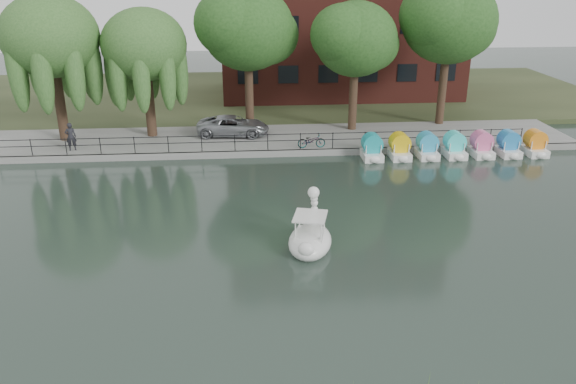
{
  "coord_description": "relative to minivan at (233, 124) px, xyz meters",
  "views": [
    {
      "loc": [
        -1.38,
        -19.57,
        10.85
      ],
      "look_at": [
        0.5,
        4.0,
        1.3
      ],
      "focal_mm": 35.0,
      "sensor_mm": 36.0,
      "label": 1
    }
  ],
  "objects": [
    {
      "name": "railing",
      "position": [
        2.13,
        -3.28,
        -0.01
      ],
      "size": [
        32.0,
        0.05,
        1.0
      ],
      "color": "black",
      "rests_on": "promenade"
    },
    {
      "name": "willow_mid",
      "position": [
        -5.37,
        0.47,
        5.1
      ],
      "size": [
        5.32,
        5.32,
        8.15
      ],
      "color": "#473323",
      "rests_on": "promenade"
    },
    {
      "name": "broadleaf_right",
      "position": [
        8.13,
        0.97,
        5.24
      ],
      "size": [
        5.4,
        5.4,
        8.32
      ],
      "color": "#473323",
      "rests_on": "promenade"
    },
    {
      "name": "broadleaf_center",
      "position": [
        1.13,
        1.47,
        5.91
      ],
      "size": [
        6.0,
        6.0,
        9.25
      ],
      "color": "#473323",
      "rests_on": "promenade"
    },
    {
      "name": "broadleaf_far",
      "position": [
        14.63,
        1.97,
        6.25
      ],
      "size": [
        6.3,
        6.3,
        9.71
      ],
      "color": "#473323",
      "rests_on": "promenade"
    },
    {
      "name": "minivan",
      "position": [
        0.0,
        0.0,
        0.0
      ],
      "size": [
        2.97,
        5.6,
        1.5
      ],
      "primitive_type": "imported",
      "rotation": [
        0.0,
        0.0,
        1.48
      ],
      "color": "gray",
      "rests_on": "promenade"
    },
    {
      "name": "pedestrian",
      "position": [
        -9.76,
        -2.45,
        0.24
      ],
      "size": [
        0.82,
        0.66,
        1.98
      ],
      "primitive_type": "imported",
      "rotation": [
        0.0,
        0.0,
        3.43
      ],
      "color": "black",
      "rests_on": "promenade"
    },
    {
      "name": "bicycle",
      "position": [
        4.84,
        -3.1,
        -0.25
      ],
      "size": [
        0.68,
        1.75,
        1.0
      ],
      "primitive_type": "imported",
      "rotation": [
        0.0,
        0.0,
        1.62
      ],
      "color": "gray",
      "rests_on": "promenade"
    },
    {
      "name": "willow_left",
      "position": [
        -10.87,
        -0.03,
        5.72
      ],
      "size": [
        5.88,
        5.88,
        9.01
      ],
      "color": "#473323",
      "rests_on": "promenade"
    },
    {
      "name": "land_strip",
      "position": [
        2.13,
        13.47,
        -0.97
      ],
      "size": [
        60.0,
        22.0,
        0.36
      ],
      "primitive_type": "cube",
      "color": "#47512D",
      "rests_on": "ground_plane"
    },
    {
      "name": "pedal_boat_row",
      "position": [
        13.46,
        -4.31,
        -0.54
      ],
      "size": [
        11.35,
        1.7,
        1.4
      ],
      "color": "white",
      "rests_on": "ground_plane"
    },
    {
      "name": "ground_plane",
      "position": [
        2.13,
        -16.53,
        -1.15
      ],
      "size": [
        120.0,
        120.0,
        0.0
      ],
      "primitive_type": "plane",
      "color": "#3D4E45"
    },
    {
      "name": "promenade",
      "position": [
        2.13,
        -0.53,
        -0.95
      ],
      "size": [
        40.0,
        6.0,
        0.4
      ],
      "primitive_type": "cube",
      "color": "gray",
      "rests_on": "ground_plane"
    },
    {
      "name": "swan_boat",
      "position": [
        3.31,
        -15.54,
        -0.63
      ],
      "size": [
        2.39,
        3.14,
        2.37
      ],
      "rotation": [
        0.0,
        0.0,
        -0.25
      ],
      "color": "white",
      "rests_on": "ground_plane"
    },
    {
      "name": "kerb",
      "position": [
        2.13,
        -3.48,
        -0.95
      ],
      "size": [
        40.0,
        0.25,
        0.4
      ],
      "primitive_type": "cube",
      "color": "gray",
      "rests_on": "ground_plane"
    }
  ]
}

